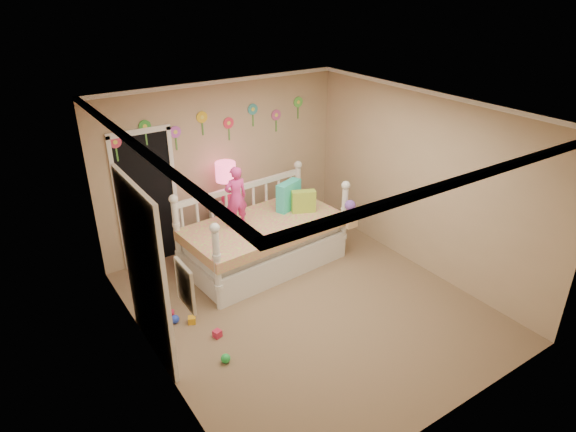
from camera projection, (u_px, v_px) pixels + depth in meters
floor at (307, 305)px, 6.62m from camera, size 4.00×4.50×0.01m
ceiling at (311, 111)px, 5.49m from camera, size 4.00×4.50×0.01m
back_wall at (223, 164)px, 7.74m from camera, size 4.00×0.01×2.60m
left_wall at (149, 266)px, 5.05m from camera, size 0.01×4.50×2.60m
right_wall at (423, 183)px, 7.06m from camera, size 0.01×4.50×2.60m
crown_molding at (311, 114)px, 5.50m from camera, size 4.00×4.50×0.06m
daybed at (263, 226)px, 7.30m from camera, size 2.43×1.43×1.27m
pillow_turquoise at (289, 196)px, 7.59m from camera, size 0.47×0.30×0.44m
pillow_lime at (304, 201)px, 7.51m from camera, size 0.38×0.26×0.34m
child at (236, 197)px, 6.95m from camera, size 0.35×0.24×0.90m
nightstand at (229, 226)px, 7.85m from camera, size 0.51×0.42×0.77m
table_lamp at (226, 177)px, 7.49m from camera, size 0.31×0.31×0.68m
closet_doorway at (147, 199)px, 7.21m from camera, size 0.90×0.04×2.07m
flower_decals at (216, 125)px, 7.40m from camera, size 3.40×0.02×0.50m
mirror_closet at (145, 272)px, 5.40m from camera, size 0.07×1.30×2.10m
wall_picture at (185, 286)px, 4.29m from camera, size 0.05×0.34×0.42m
hanging_bag at (350, 215)px, 7.32m from camera, size 0.20×0.16×0.36m
toy_scatter at (217, 325)px, 6.16m from camera, size 1.22×1.50×0.11m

